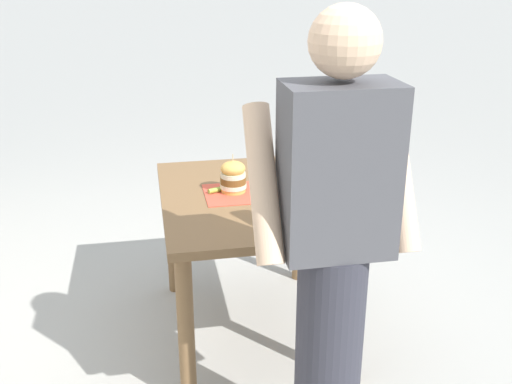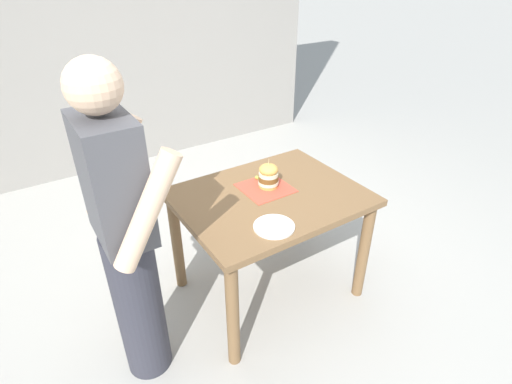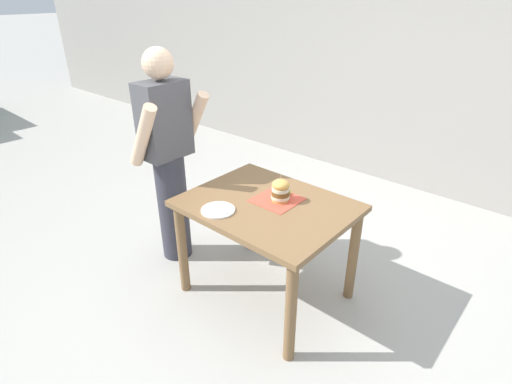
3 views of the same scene
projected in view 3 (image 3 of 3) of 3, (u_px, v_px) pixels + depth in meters
ground_plane at (266, 292)px, 3.00m from camera, size 80.00×80.00×0.00m
patio_table at (267, 219)px, 2.71m from camera, size 0.86×1.09×0.76m
serving_paper at (277, 200)px, 2.69m from camera, size 0.29×0.29×0.00m
sandwich at (281, 190)px, 2.65m from camera, size 0.13×0.13×0.19m
pickle_spear at (288, 195)px, 2.73m from camera, size 0.10×0.06×0.02m
side_plate_with_forks at (218, 210)px, 2.56m from camera, size 0.22×0.22×0.02m
diner_across_table at (168, 158)px, 3.04m from camera, size 0.55×0.35×1.69m
parked_car_near_curb at (223, 38)px, 11.81m from camera, size 4.21×1.86×1.60m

